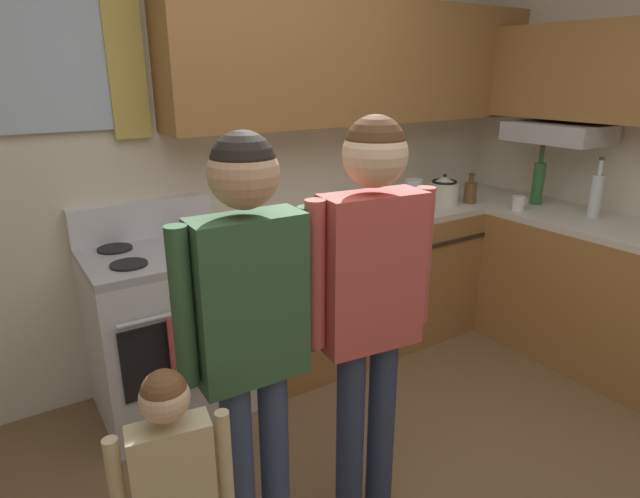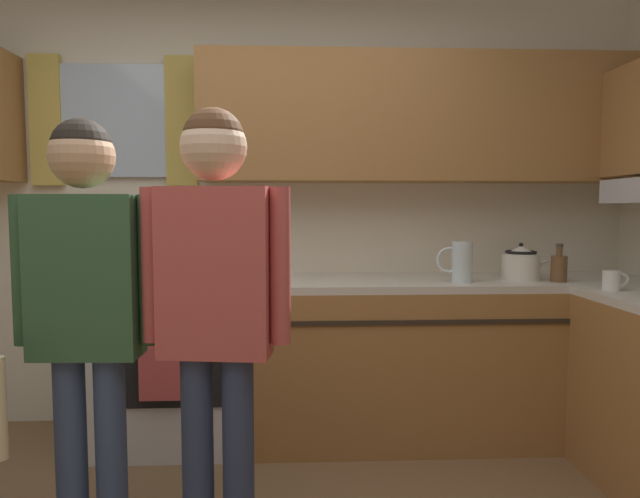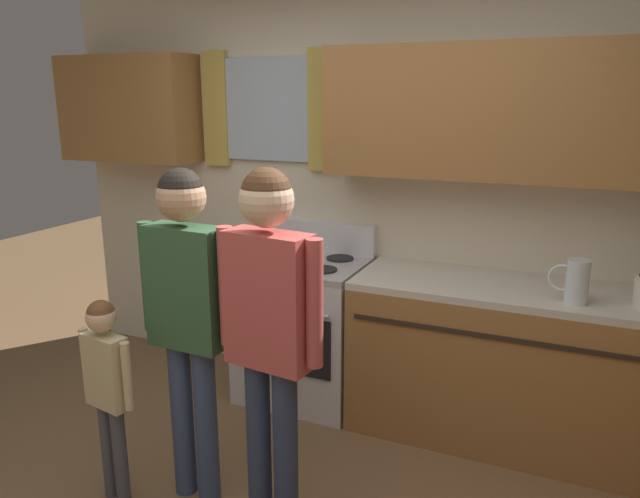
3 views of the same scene
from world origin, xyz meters
name	(u,v)px [view 2 (image 2 of 3)]	position (x,y,z in m)	size (l,w,h in m)	color
back_wall_unit	(262,172)	(0.08, 1.82, 1.51)	(4.60, 0.42, 2.60)	beige
kitchen_counter_run	(533,377)	(1.47, 1.16, 0.45)	(2.29, 2.01, 0.90)	#9E6B38
stove_oven	(175,358)	(-0.39, 1.54, 0.47)	(0.75, 0.67, 1.10)	silver
bottle_squat_brown	(559,268)	(1.69, 1.39, 0.98)	(0.08, 0.08, 0.21)	brown
cup_terracotta	(529,269)	(1.65, 1.66, 0.94)	(0.11, 0.07, 0.08)	#B76642
mug_ceramic_white	(612,280)	(1.81, 1.08, 0.95)	(0.13, 0.08, 0.09)	white
stovetop_kettle	(521,263)	(1.52, 1.46, 1.00)	(0.27, 0.20, 0.21)	silver
water_pitcher	(461,262)	(1.16, 1.38, 1.01)	(0.19, 0.11, 0.22)	silver
adult_holding_child	(86,294)	(-0.43, 0.41, 1.00)	(0.50, 0.22, 1.59)	#38476B
adult_in_plaid	(216,290)	(0.02, 0.36, 1.02)	(0.50, 0.22, 1.62)	#2D3856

